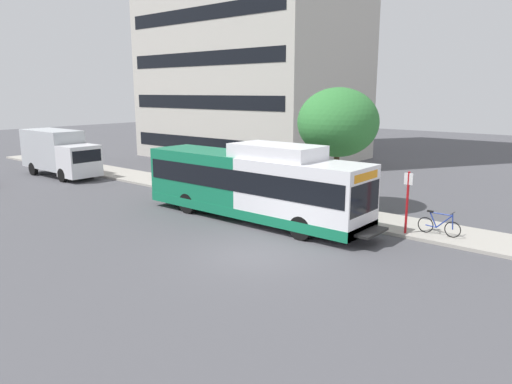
{
  "coord_description": "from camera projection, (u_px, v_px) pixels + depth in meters",
  "views": [
    {
      "loc": [
        -12.78,
        -10.7,
        5.93
      ],
      "look_at": [
        2.88,
        2.33,
        1.6
      ],
      "focal_mm": 33.27,
      "sensor_mm": 36.0,
      "label": 1
    }
  ],
  "objects": [
    {
      "name": "sidewalk_curb",
      "position": [
        253.0,
        198.0,
        26.54
      ],
      "size": [
        3.0,
        56.0,
        0.14
      ],
      "primitive_type": "cube",
      "color": "#A8A399",
      "rests_on": "ground"
    },
    {
      "name": "bus_stop_sign_pole",
      "position": [
        407.0,
        198.0,
        19.47
      ],
      "size": [
        0.1,
        0.36,
        2.6
      ],
      "color": "red",
      "rests_on": "sidewalk_curb"
    },
    {
      "name": "bicycle_parked",
      "position": [
        439.0,
        225.0,
        19.44
      ],
      "size": [
        0.52,
        1.76,
        1.02
      ],
      "color": "black",
      "rests_on": "sidewalk_curb"
    },
    {
      "name": "ground_plane",
      "position": [
        126.0,
        219.0,
        22.54
      ],
      "size": [
        120.0,
        120.0,
        0.0
      ],
      "primitive_type": "plane",
      "color": "#4C4C51"
    },
    {
      "name": "box_truck_background",
      "position": [
        59.0,
        152.0,
        33.49
      ],
      "size": [
        2.32,
        7.01,
        3.25
      ],
      "color": "silver",
      "rests_on": "ground"
    },
    {
      "name": "transit_bus",
      "position": [
        253.0,
        184.0,
        22.04
      ],
      "size": [
        2.58,
        12.25,
        3.65
      ],
      "color": "white",
      "rests_on": "ground"
    },
    {
      "name": "street_tree_near_stop",
      "position": [
        338.0,
        123.0,
        23.49
      ],
      "size": [
        4.03,
        4.03,
        6.0
      ],
      "color": "#4C3823",
      "rests_on": "sidewalk_curb"
    }
  ]
}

